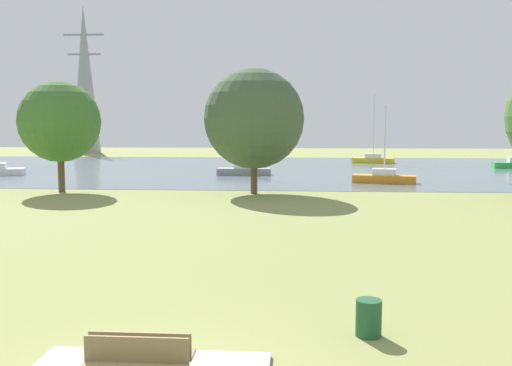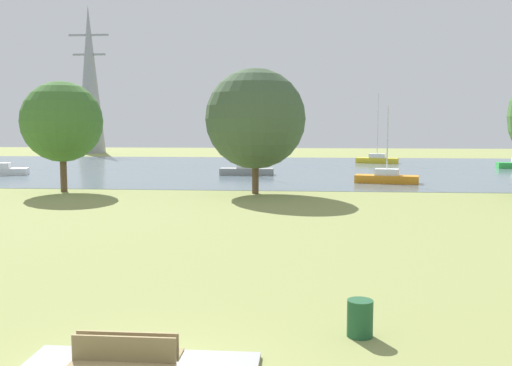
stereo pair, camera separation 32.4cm
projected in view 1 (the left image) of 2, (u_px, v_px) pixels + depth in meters
ground_plane at (249, 208)px, 31.79m from camera, size 160.00×160.00×0.00m
bench_facing_water at (143, 358)px, 10.18m from camera, size 1.80×0.48×0.89m
litter_bin at (369, 318)px, 12.49m from camera, size 0.56×0.56×0.80m
water_surface at (272, 169)px, 59.57m from camera, size 140.00×40.00×0.02m
sailboat_gray at (244, 170)px, 52.07m from camera, size 4.82×1.57×7.87m
sailboat_orange at (384, 177)px, 44.99m from camera, size 5.01×2.48×5.96m
sailboat_yellow at (373, 159)px, 68.04m from camera, size 5.03×2.78×8.07m
tree_west_near at (60, 122)px, 38.76m from camera, size 5.41×5.41×7.43m
tree_east_far at (254, 119)px, 37.72m from camera, size 6.54×6.54×8.18m
electricity_pylon at (85, 80)px, 91.22m from camera, size 6.40×4.40×23.09m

